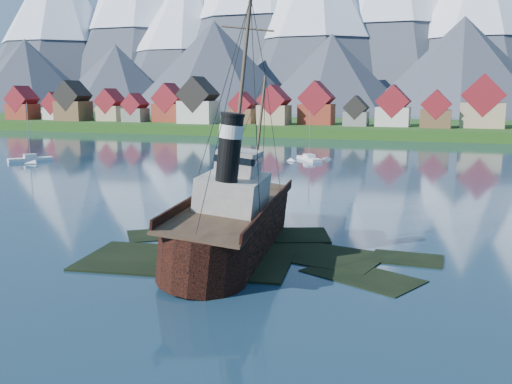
% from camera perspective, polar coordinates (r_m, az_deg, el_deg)
% --- Properties ---
extents(ground, '(1400.00, 1400.00, 0.00)m').
position_cam_1_polar(ground, '(50.53, -2.93, -6.67)').
color(ground, '#183043').
rests_on(ground, ground).
extents(shoal, '(31.71, 21.24, 1.14)m').
position_cam_1_polar(shoal, '(51.95, -0.20, -6.59)').
color(shoal, black).
rests_on(shoal, ground).
extents(shore_bank, '(600.00, 80.00, 3.20)m').
position_cam_1_polar(shore_bank, '(216.05, 14.44, 5.82)').
color(shore_bank, '#144112').
rests_on(shore_bank, ground).
extents(seawall, '(600.00, 2.50, 2.00)m').
position_cam_1_polar(seawall, '(178.33, 13.36, 5.06)').
color(seawall, '#3F3D38').
rests_on(seawall, ground).
extents(town, '(250.96, 16.69, 17.30)m').
position_cam_1_polar(town, '(203.67, 4.68, 8.40)').
color(town, maroon).
rests_on(town, ground).
extents(mountains, '(965.00, 340.00, 205.00)m').
position_cam_1_polar(mountains, '(531.70, 17.89, 17.61)').
color(mountains, '#2D333D').
rests_on(mountains, ground).
extents(tugboat_wreck, '(6.84, 29.46, 23.35)m').
position_cam_1_polar(tugboat_wreck, '(53.68, -1.92, -2.43)').
color(tugboat_wreck, black).
rests_on(tugboat_wreck, ground).
extents(sailboat_b, '(7.25, 8.29, 12.83)m').
position_cam_1_polar(sailboat_b, '(129.58, -21.63, 3.00)').
color(sailboat_b, white).
rests_on(sailboat_b, ground).
extents(sailboat_c, '(7.02, 8.13, 11.13)m').
position_cam_1_polar(sailboat_c, '(122.69, 5.34, 3.28)').
color(sailboat_c, white).
rests_on(sailboat_c, ground).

